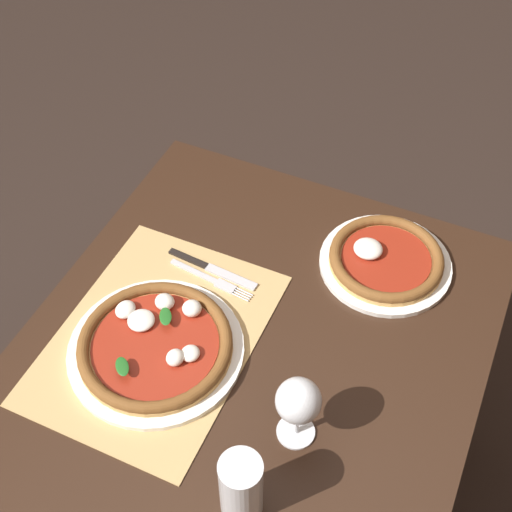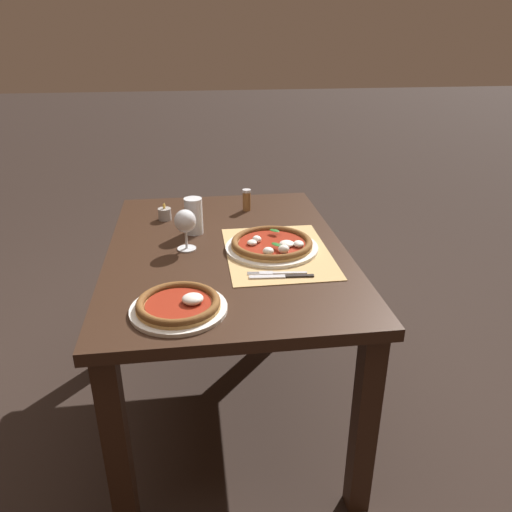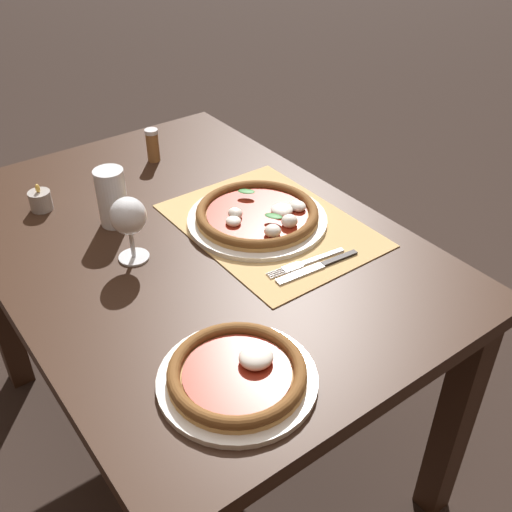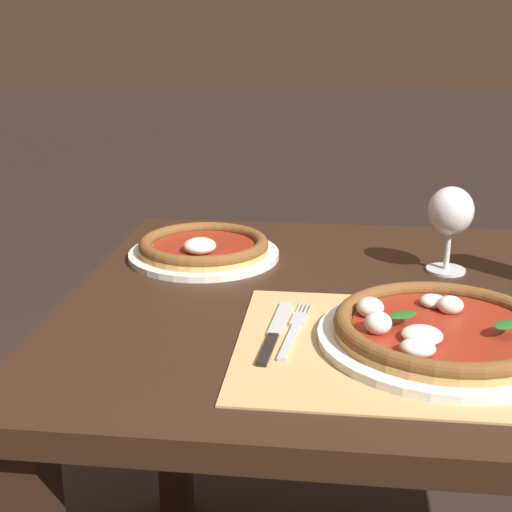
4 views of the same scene
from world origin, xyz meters
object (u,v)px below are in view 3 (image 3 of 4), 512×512
object	(u,v)px
pizza_near	(258,215)
votive_candle	(41,201)
pizza_far	(238,374)
knife	(318,267)
pepper_shaker	(153,145)
pint_glass	(112,198)
wine_glass	(128,218)
fork	(306,263)

from	to	relation	value
pizza_near	votive_candle	distance (m)	0.56
pizza_far	knife	distance (m)	0.37
pepper_shaker	pizza_far	bearing A→B (deg)	160.68
pizza_near	pizza_far	bearing A→B (deg)	139.44
pint_glass	votive_candle	distance (m)	0.22
knife	wine_glass	bearing A→B (deg)	47.76
votive_candle	pepper_shaker	bearing A→B (deg)	-78.68
wine_glass	pint_glass	world-z (taller)	wine_glass
fork	knife	world-z (taller)	knife
pizza_near	fork	size ratio (longest dim) A/B	1.72
pizza_near	pepper_shaker	distance (m)	0.46
wine_glass	votive_candle	xyz separation A→B (m)	(0.33, 0.09, -0.08)
pizza_near	votive_candle	xyz separation A→B (m)	(0.38, 0.40, 0.00)
pizza_far	fork	bearing A→B (deg)	-58.93
pizza_far	pepper_shaker	size ratio (longest dim) A/B	2.94
fork	pepper_shaker	xyz separation A→B (m)	(0.66, 0.02, 0.04)
pizza_near	votive_candle	size ratio (longest dim) A/B	4.79
wine_glass	pepper_shaker	world-z (taller)	wine_glass
pizza_far	votive_candle	bearing A→B (deg)	4.76
pizza_near	pint_glass	xyz separation A→B (m)	(0.21, 0.28, 0.05)
fork	votive_candle	xyz separation A→B (m)	(0.58, 0.39, 0.02)
fork	knife	xyz separation A→B (m)	(-0.03, -0.01, 0.00)
pizza_near	pizza_far	size ratio (longest dim) A/B	1.21
pizza_near	pepper_shaker	size ratio (longest dim) A/B	3.56
pizza_far	fork	size ratio (longest dim) A/B	1.42
pizza_near	wine_glass	bearing A→B (deg)	81.05
pizza_near	knife	bearing A→B (deg)	178.43
votive_candle	pepper_shaker	size ratio (longest dim) A/B	0.74
pizza_near	knife	xyz separation A→B (m)	(-0.23, 0.01, -0.02)
pizza_far	pint_glass	xyz separation A→B (m)	(0.61, -0.06, 0.05)
pint_glass	pepper_shaker	world-z (taller)	pint_glass
votive_candle	pepper_shaker	xyz separation A→B (m)	(0.07, -0.36, 0.03)
pint_glass	votive_candle	world-z (taller)	pint_glass
knife	pepper_shaker	size ratio (longest dim) A/B	2.22
pizza_near	pepper_shaker	bearing A→B (deg)	5.17
pizza_far	wine_glass	size ratio (longest dim) A/B	1.84
wine_glass	knife	size ratio (longest dim) A/B	0.72
pint_glass	pepper_shaker	size ratio (longest dim) A/B	1.49
wine_glass	fork	xyz separation A→B (m)	(-0.25, -0.30, -0.10)
pint_glass	fork	distance (m)	0.49
wine_glass	knife	world-z (taller)	wine_glass
fork	votive_candle	size ratio (longest dim) A/B	2.79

